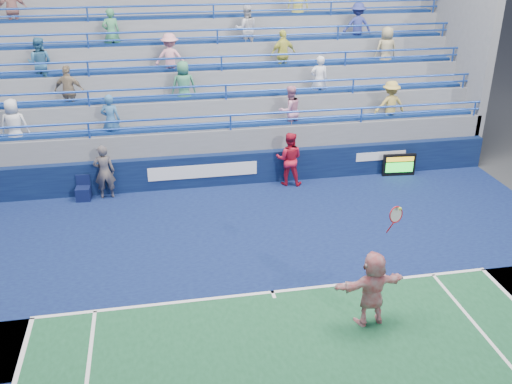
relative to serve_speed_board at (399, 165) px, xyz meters
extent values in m
plane|color=#333538|center=(-5.81, -6.14, -0.40)|extent=(120.00, 120.00, 0.00)
cube|color=#0D1544|center=(-5.81, -3.94, -0.39)|extent=(18.00, 8.40, 0.02)
cube|color=white|center=(-5.81, -6.14, -0.38)|extent=(11.00, 0.10, 0.01)
cube|color=white|center=(-5.81, -6.24, -0.38)|extent=(0.08, 0.30, 0.01)
cube|color=#0A1137|center=(-5.81, 0.36, 0.15)|extent=(18.00, 0.30, 1.10)
cube|color=white|center=(-6.81, 0.20, 0.20)|extent=(3.60, 0.02, 0.45)
cube|color=white|center=(-0.61, 0.20, 0.30)|extent=(1.80, 0.02, 0.30)
cube|color=slate|center=(-5.81, 3.31, 0.15)|extent=(18.00, 5.60, 1.10)
cube|color=slate|center=(-5.81, 3.31, 0.52)|extent=(18.00, 5.60, 1.85)
cube|color=navy|center=(-5.81, 0.96, 1.50)|extent=(17.40, 0.45, 0.10)
cylinder|color=#2049AD|center=(-5.81, 0.56, 1.95)|extent=(18.00, 0.07, 0.07)
cube|color=slate|center=(-5.81, 3.81, 0.90)|extent=(18.00, 4.60, 2.60)
cube|color=navy|center=(-5.81, 1.96, 2.25)|extent=(17.40, 0.45, 0.10)
cylinder|color=#2049AD|center=(-5.81, 1.56, 2.70)|extent=(18.00, 0.07, 0.07)
cube|color=slate|center=(-5.81, 4.31, 1.27)|extent=(18.00, 3.60, 3.35)
cube|color=navy|center=(-5.81, 2.96, 3.00)|extent=(17.40, 0.45, 0.10)
cylinder|color=#2049AD|center=(-5.81, 2.56, 3.45)|extent=(18.00, 0.07, 0.07)
cube|color=slate|center=(-5.81, 4.81, 1.65)|extent=(18.00, 2.60, 4.10)
cube|color=navy|center=(-5.81, 3.96, 3.75)|extent=(17.40, 0.45, 0.10)
cylinder|color=#2049AD|center=(-5.81, 3.56, 4.20)|extent=(18.00, 0.07, 0.07)
cube|color=slate|center=(-5.81, 5.31, 2.02)|extent=(18.00, 1.60, 4.85)
cube|color=navy|center=(-5.81, 4.96, 4.50)|extent=(17.40, 0.45, 0.10)
cylinder|color=#2049AD|center=(-5.81, 4.56, 4.95)|extent=(18.00, 0.07, 0.07)
imported|color=gray|center=(-10.92, 1.96, 2.63)|extent=(1.07, 0.64, 1.70)
imported|color=silver|center=(-4.69, 3.96, 4.13)|extent=(0.85, 0.67, 1.70)
imported|color=white|center=(-2.44, 1.96, 2.63)|extent=(0.64, 0.44, 1.70)
imported|color=#3C8460|center=(-7.19, 1.96, 2.63)|extent=(0.86, 0.59, 1.70)
imported|color=#33669B|center=(-9.63, 0.96, 1.88)|extent=(0.70, 0.54, 1.70)
imported|color=tan|center=(0.39, 2.96, 3.38)|extent=(0.85, 0.57, 1.70)
imported|color=navy|center=(-0.43, 3.96, 4.13)|extent=(1.16, 0.74, 1.70)
imported|color=#DDDB56|center=(-3.53, 2.96, 3.38)|extent=(1.07, 0.68, 1.70)
imported|color=pink|center=(-3.72, 0.96, 1.88)|extent=(0.98, 0.86, 1.70)
imported|color=#D3CD52|center=(-2.51, 4.96, 4.88)|extent=(0.93, 0.72, 1.70)
imported|color=gold|center=(-0.12, 0.96, 1.88)|extent=(1.13, 0.69, 1.70)
imported|color=teal|center=(-11.87, 2.96, 3.38)|extent=(0.93, 0.78, 1.70)
imported|color=pink|center=(-7.54, 2.96, 3.38)|extent=(1.19, 0.80, 1.70)
imported|color=tan|center=(-12.87, 4.96, 4.88)|extent=(1.07, 0.68, 1.70)
imported|color=silver|center=(-12.58, 0.96, 1.88)|extent=(0.83, 0.54, 1.70)
imported|color=#418F5D|center=(-9.51, 3.96, 4.13)|extent=(0.68, 0.51, 1.70)
cube|color=black|center=(0.00, 0.01, 0.00)|extent=(1.15, 0.20, 0.79)
cube|color=gold|center=(0.00, -0.07, 0.24)|extent=(0.98, 0.02, 0.16)
cube|color=#19E533|center=(0.00, -0.07, -0.06)|extent=(0.98, 0.02, 0.36)
cube|color=#0C143B|center=(-10.65, -0.03, -0.18)|extent=(0.47, 0.47, 0.44)
cube|color=#0C143B|center=(-10.65, 0.16, 0.21)|extent=(0.45, 0.08, 0.34)
imported|color=white|center=(-3.95, -7.60, 0.47)|extent=(1.66, 0.68, 1.75)
torus|color=#A6141C|center=(-3.60, -7.60, 2.22)|extent=(0.36, 0.20, 0.35)
cylinder|color=#A6141C|center=(-3.70, -7.60, 1.93)|extent=(0.08, 0.20, 0.32)
sphere|color=#BDD431|center=(-3.55, -7.65, 2.37)|extent=(0.07, 0.07, 0.07)
imported|color=#141D38|center=(-9.94, 0.01, 0.49)|extent=(0.67, 0.46, 1.79)
imported|color=red|center=(-3.95, -0.01, 0.52)|extent=(1.06, 0.93, 1.83)
camera|label=1|loc=(-8.26, -17.16, 7.46)|focal=40.00mm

